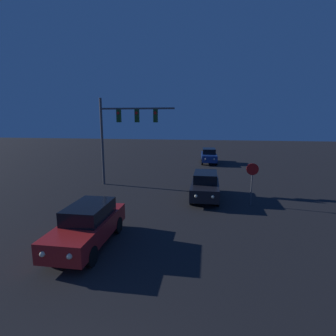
# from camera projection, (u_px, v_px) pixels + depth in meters

# --- Properties ---
(car_near) EXTENTS (1.68, 4.39, 1.61)m
(car_near) POSITION_uv_depth(u_px,v_px,m) (88.00, 225.00, 10.11)
(car_near) COLOR #B21E1E
(car_near) RESTS_ON ground_plane
(car_mid) EXTENTS (1.70, 4.39, 1.61)m
(car_mid) POSITION_uv_depth(u_px,v_px,m) (205.00, 185.00, 16.16)
(car_mid) COLOR black
(car_mid) RESTS_ON ground_plane
(car_far) EXTENTS (1.83, 4.44, 1.61)m
(car_far) POSITION_uv_depth(u_px,v_px,m) (209.00, 156.00, 29.22)
(car_far) COLOR navy
(car_far) RESTS_ON ground_plane
(traffic_signal_mast) EXTENTS (5.45, 0.30, 6.34)m
(traffic_signal_mast) POSITION_uv_depth(u_px,v_px,m) (122.00, 126.00, 18.81)
(traffic_signal_mast) COLOR #4C4C51
(traffic_signal_mast) RESTS_ON ground_plane
(stop_sign) EXTENTS (0.67, 0.07, 2.43)m
(stop_sign) POSITION_uv_depth(u_px,v_px,m) (252.00, 176.00, 14.69)
(stop_sign) COLOR #4C4C51
(stop_sign) RESTS_ON ground_plane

